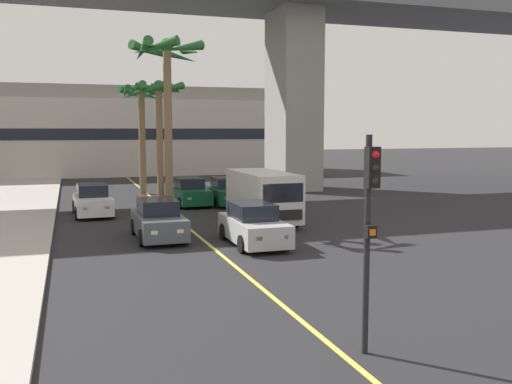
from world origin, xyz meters
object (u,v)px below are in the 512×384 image
(car_queue_third, at_px, (226,192))
(car_queue_fifth, at_px, (189,193))
(palm_tree_mid_median, at_px, (141,110))
(palm_tree_far_median, at_px, (167,74))
(car_queue_second, at_px, (253,226))
(traffic_light_median_near, at_px, (369,215))
(car_queue_front, at_px, (158,221))
(delivery_van, at_px, (263,195))
(palm_tree_near_median, at_px, (159,105))
(car_queue_fourth, at_px, (93,201))

(car_queue_third, distance_m, car_queue_fifth, 2.11)
(palm_tree_mid_median, bearing_deg, car_queue_third, -61.30)
(palm_tree_far_median, bearing_deg, car_queue_second, -68.26)
(traffic_light_median_near, bearing_deg, car_queue_front, 99.07)
(car_queue_front, height_order, delivery_van, delivery_van)
(car_queue_front, xyz_separation_m, car_queue_second, (3.20, -2.24, 0.00))
(car_queue_front, relative_size, car_queue_fifth, 0.99)
(palm_tree_near_median, distance_m, palm_tree_mid_median, 5.45)
(palm_tree_far_median, bearing_deg, car_queue_third, 53.39)
(car_queue_front, bearing_deg, car_queue_fourth, 107.06)
(traffic_light_median_near, bearing_deg, car_queue_third, 81.81)
(car_queue_fourth, xyz_separation_m, delivery_van, (7.33, -4.89, 0.57))
(car_queue_third, xyz_separation_m, palm_tree_near_median, (-3.50, 1.61, 4.94))
(car_queue_second, height_order, traffic_light_median_near, traffic_light_median_near)
(palm_tree_near_median, bearing_deg, car_queue_second, -83.47)
(car_queue_front, xyz_separation_m, car_queue_third, (5.22, 9.08, 0.00))
(palm_tree_mid_median, bearing_deg, delivery_van, -74.78)
(car_queue_second, relative_size, palm_tree_near_median, 0.58)
(car_queue_fourth, height_order, delivery_van, delivery_van)
(car_queue_fourth, height_order, palm_tree_mid_median, palm_tree_mid_median)
(delivery_van, distance_m, traffic_light_median_near, 15.60)
(car_queue_fourth, relative_size, palm_tree_far_median, 0.50)
(car_queue_fifth, bearing_deg, car_queue_front, -108.35)
(car_queue_third, distance_m, delivery_van, 6.78)
(car_queue_fifth, height_order, palm_tree_near_median, palm_tree_near_median)
(car_queue_front, xyz_separation_m, palm_tree_near_median, (1.73, 10.69, 4.94))
(car_queue_third, height_order, palm_tree_far_median, palm_tree_far_median)
(palm_tree_mid_median, bearing_deg, car_queue_fourth, -111.89)
(car_queue_second, bearing_deg, car_queue_front, 145.03)
(car_queue_second, height_order, palm_tree_near_median, palm_tree_near_median)
(palm_tree_near_median, bearing_deg, car_queue_third, -24.69)
(car_queue_third, bearing_deg, palm_tree_near_median, 155.31)
(car_queue_fourth, xyz_separation_m, palm_tree_far_median, (3.19, -3.86, 6.02))
(palm_tree_near_median, height_order, palm_tree_far_median, palm_tree_far_median)
(car_queue_third, bearing_deg, car_queue_fifth, 167.91)
(delivery_van, bearing_deg, palm_tree_far_median, 166.04)
(car_queue_fifth, distance_m, traffic_light_median_near, 22.54)
(car_queue_front, distance_m, traffic_light_median_near, 13.22)
(delivery_van, distance_m, palm_tree_far_median, 6.93)
(delivery_van, distance_m, palm_tree_mid_median, 14.91)
(palm_tree_near_median, bearing_deg, palm_tree_mid_median, 93.77)
(car_queue_front, height_order, car_queue_fourth, same)
(car_queue_third, height_order, car_queue_fourth, same)
(car_queue_third, relative_size, car_queue_fourth, 1.00)
(palm_tree_near_median, height_order, palm_tree_mid_median, palm_tree_mid_median)
(car_queue_second, height_order, palm_tree_far_median, palm_tree_far_median)
(delivery_van, xyz_separation_m, palm_tree_mid_median, (-3.75, 13.80, 4.23))
(car_queue_second, xyz_separation_m, palm_tree_near_median, (-1.48, 12.93, 4.94))
(traffic_light_median_near, relative_size, palm_tree_far_median, 0.51)
(car_queue_front, relative_size, car_queue_third, 0.99)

